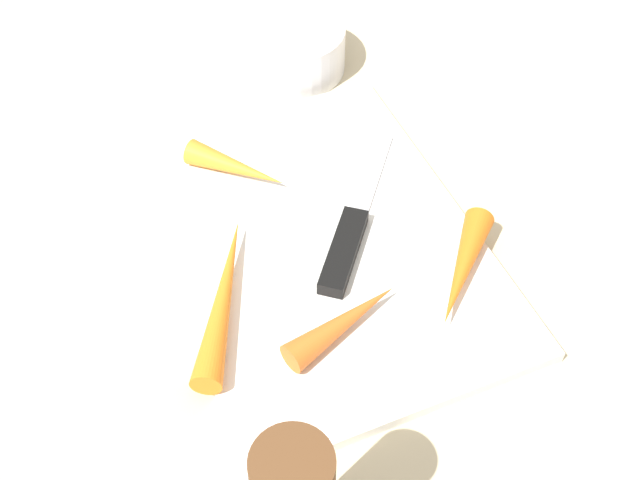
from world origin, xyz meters
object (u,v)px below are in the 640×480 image
object	(u,v)px
knife	(347,240)
carrot_shortest	(236,167)
cutting_board	(320,244)
carrot_longest	(223,297)
small_bowl	(291,48)
carrot_short	(344,322)
carrot_long	(463,268)

from	to	relation	value
knife	carrot_shortest	bearing A→B (deg)	66.15
cutting_board	carrot_longest	size ratio (longest dim) A/B	2.20
small_bowl	carrot_shortest	bearing A→B (deg)	-37.34
carrot_longest	carrot_shortest	distance (m)	0.15
carrot_short	carrot_shortest	bearing A→B (deg)	79.22
carrot_long	carrot_short	bearing A→B (deg)	-41.08
knife	carrot_shortest	world-z (taller)	carrot_shortest
carrot_longest	carrot_shortest	bearing A→B (deg)	4.60
carrot_shortest	carrot_long	xyz separation A→B (m)	(0.18, 0.13, 0.00)
knife	carrot_longest	size ratio (longest dim) A/B	1.03
carrot_longest	carrot_short	distance (m)	0.10
carrot_short	small_bowl	distance (m)	0.35
small_bowl	knife	bearing A→B (deg)	-11.10
knife	carrot_long	bearing A→B (deg)	-95.51
carrot_longest	carrot_long	distance (m)	0.20
knife	small_bowl	distance (m)	0.27
carrot_longest	carrot_long	bearing A→B (deg)	-76.84
cutting_board	carrot_long	distance (m)	0.13
cutting_board	carrot_shortest	distance (m)	0.11
cutting_board	small_bowl	distance (m)	0.26
carrot_short	carrot_long	xyz separation A→B (m)	(-0.01, 0.11, 0.00)
cutting_board	small_bowl	xyz separation A→B (m)	(-0.25, 0.07, 0.02)
carrot_short	carrot_shortest	xyz separation A→B (m)	(-0.20, -0.02, -0.00)
cutting_board	carrot_short	bearing A→B (deg)	-11.83
carrot_shortest	small_bowl	world-z (taller)	small_bowl
carrot_longest	carrot_shortest	world-z (taller)	same
knife	carrot_longest	bearing A→B (deg)	138.53
cutting_board	small_bowl	size ratio (longest dim) A/B	3.15
carrot_long	knife	bearing A→B (deg)	-90.56
knife	carrot_long	xyz separation A→B (m)	(0.07, 0.07, 0.01)
knife	carrot_long	world-z (taller)	carrot_long
carrot_longest	small_bowl	distance (m)	0.33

